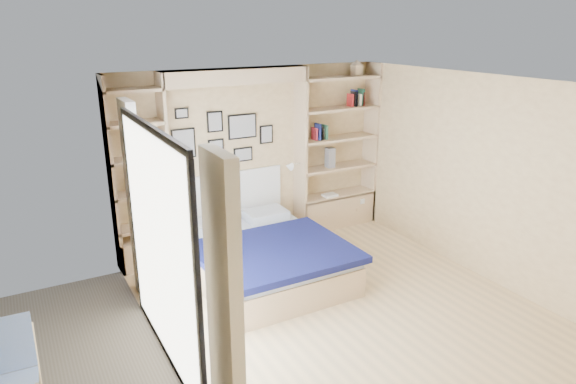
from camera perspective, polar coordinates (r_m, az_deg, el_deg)
ground at (r=6.02m, az=5.63°, el=-12.37°), size 4.50×4.50×0.00m
room_shell at (r=6.62m, az=-4.32°, el=0.79°), size 4.50×4.50×4.50m
bed at (r=6.49m, az=-2.93°, el=-7.12°), size 1.76×2.28×1.07m
photo_gallery at (r=7.09m, az=-7.31°, el=6.27°), size 1.48×0.02×0.82m
reading_lamps at (r=7.06m, az=-5.33°, el=2.09°), size 1.92×0.12×0.15m
shelf_decor at (r=7.62m, az=3.87°, el=7.91°), size 3.50×0.23×2.03m
deck_chair at (r=5.10m, az=-28.44°, el=-16.61°), size 0.44×0.69×0.68m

